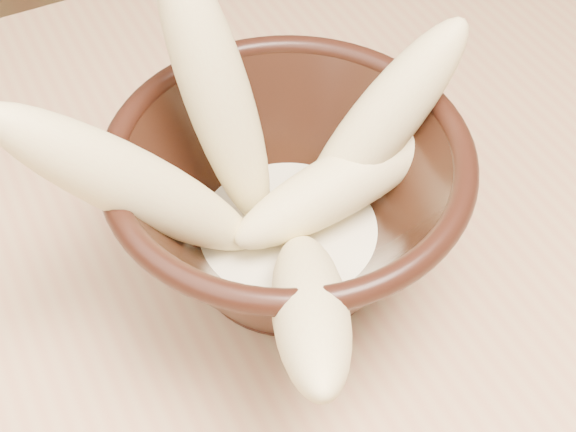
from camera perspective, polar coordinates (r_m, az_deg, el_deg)
The scene contains 8 objects.
table at distance 0.54m, azimuth 0.39°, elevation -13.82°, with size 1.20×0.80×0.75m.
bowl at distance 0.46m, azimuth 0.00°, elevation 0.77°, with size 0.20×0.20×0.11m.
milk_puddle at distance 0.48m, azimuth 0.00°, elevation -1.38°, with size 0.11×0.11×0.02m, color beige.
banana_upright at distance 0.44m, azimuth -5.11°, elevation 8.77°, with size 0.04×0.04×0.17m, color #DDC082.
banana_left at distance 0.42m, azimuth -10.86°, elevation 2.16°, with size 0.04×0.04×0.17m, color #DDC082.
banana_right at distance 0.46m, azimuth 6.55°, elevation 6.48°, with size 0.04×0.04×0.15m, color #DDC082.
banana_across at distance 0.46m, azimuth 3.97°, elevation 2.41°, with size 0.04×0.04×0.14m, color #DDC082.
banana_front at distance 0.39m, azimuth 1.52°, elevation -6.31°, with size 0.04×0.04×0.17m, color #DDC082.
Camera 1 is at (-0.11, -0.22, 1.16)m, focal length 50.00 mm.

